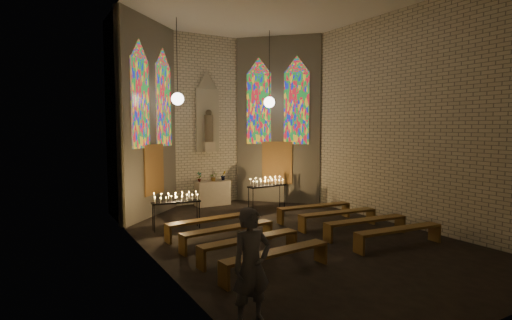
{
  "coord_description": "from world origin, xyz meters",
  "views": [
    {
      "loc": [
        -6.6,
        -9.51,
        3.22
      ],
      "look_at": [
        -0.24,
        1.47,
        2.16
      ],
      "focal_mm": 28.0,
      "sensor_mm": 36.0,
      "label": 1
    }
  ],
  "objects_px": {
    "altar": "(213,193)",
    "votive_stand_right": "(267,184)",
    "visitor": "(252,266)",
    "votive_stand_left": "(176,199)",
    "aisle_flower_pot": "(251,214)"
  },
  "relations": [
    {
      "from": "altar",
      "to": "votive_stand_right",
      "type": "distance_m",
      "value": 2.43
    },
    {
      "from": "votive_stand_right",
      "to": "visitor",
      "type": "height_order",
      "value": "visitor"
    },
    {
      "from": "votive_stand_left",
      "to": "votive_stand_right",
      "type": "distance_m",
      "value": 4.23
    },
    {
      "from": "altar",
      "to": "votive_stand_left",
      "type": "distance_m",
      "value": 3.99
    },
    {
      "from": "altar",
      "to": "votive_stand_right",
      "type": "relative_size",
      "value": 0.86
    },
    {
      "from": "altar",
      "to": "votive_stand_left",
      "type": "xyz_separation_m",
      "value": [
        -2.58,
        -3.02,
        0.45
      ]
    },
    {
      "from": "votive_stand_left",
      "to": "visitor",
      "type": "xyz_separation_m",
      "value": [
        -0.92,
        -6.45,
        0.01
      ]
    },
    {
      "from": "altar",
      "to": "votive_stand_right",
      "type": "bearing_deg",
      "value": -51.23
    },
    {
      "from": "votive_stand_left",
      "to": "votive_stand_right",
      "type": "height_order",
      "value": "votive_stand_right"
    },
    {
      "from": "altar",
      "to": "votive_stand_right",
      "type": "xyz_separation_m",
      "value": [
        1.49,
        -1.85,
        0.51
      ]
    },
    {
      "from": "votive_stand_right",
      "to": "aisle_flower_pot",
      "type": "bearing_deg",
      "value": -141.15
    },
    {
      "from": "votive_stand_right",
      "to": "visitor",
      "type": "distance_m",
      "value": 9.1
    },
    {
      "from": "votive_stand_left",
      "to": "aisle_flower_pot",
      "type": "bearing_deg",
      "value": 1.81
    },
    {
      "from": "aisle_flower_pot",
      "to": "visitor",
      "type": "relative_size",
      "value": 0.23
    },
    {
      "from": "altar",
      "to": "votive_stand_left",
      "type": "bearing_deg",
      "value": -130.5
    }
  ]
}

